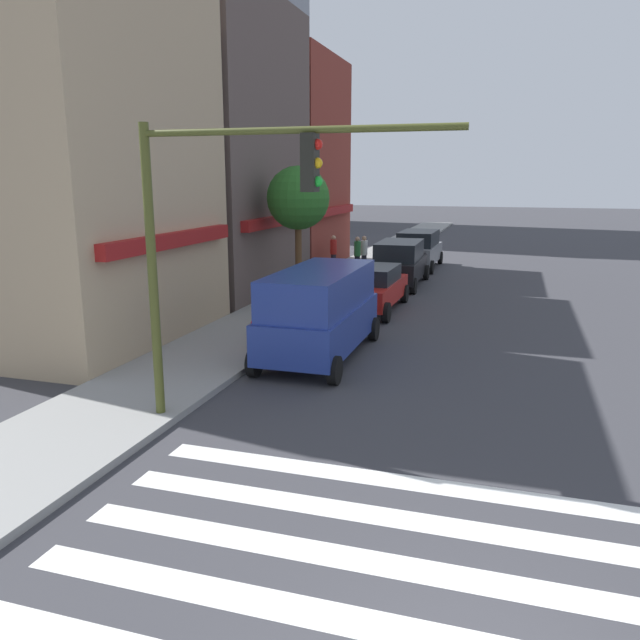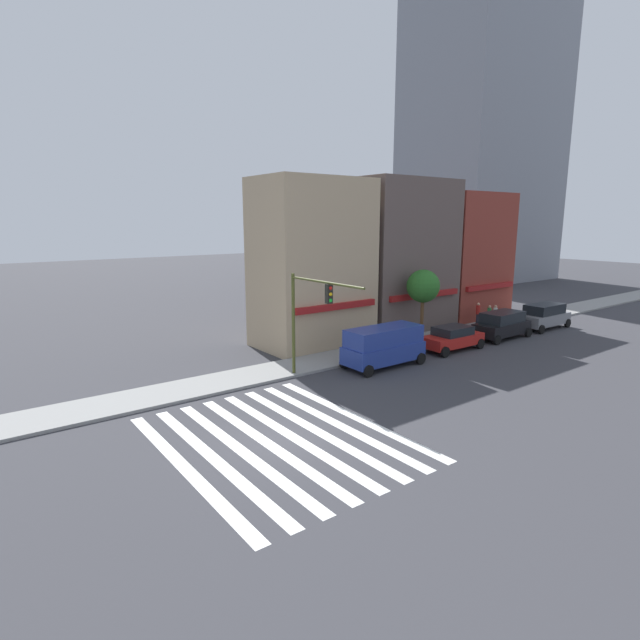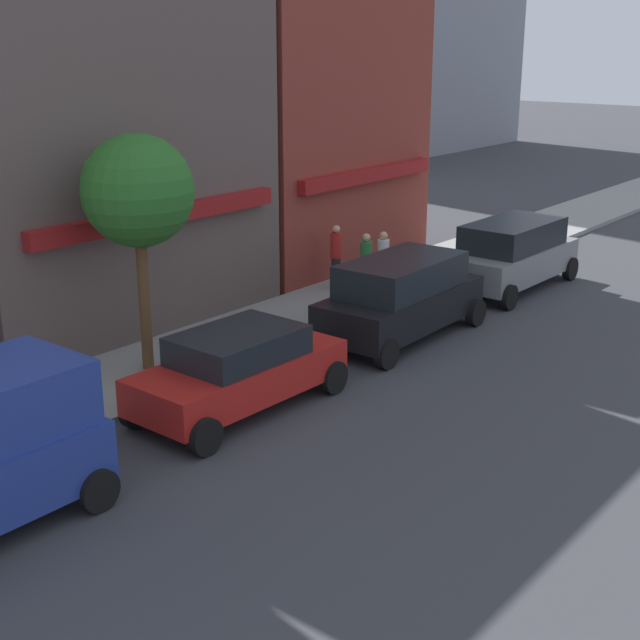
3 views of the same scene
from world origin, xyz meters
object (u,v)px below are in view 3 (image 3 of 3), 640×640
object	(u,v)px
suv_grey	(512,253)
pedestrian_red_jacket	(336,255)
street_tree	(138,192)
sedan_red	(239,369)
pedestrian_white_shirt	(383,262)
suv_black	(401,296)
pedestrian_green_top	(366,265)

from	to	relation	value
suv_grey	pedestrian_red_jacket	distance (m)	5.01
suv_grey	street_tree	world-z (taller)	street_tree
sedan_red	pedestrian_white_shirt	bearing A→B (deg)	16.34
suv_black	suv_grey	distance (m)	5.64
suv_grey	sedan_red	bearing A→B (deg)	-179.35
suv_black	pedestrian_red_jacket	size ratio (longest dim) A/B	2.68
street_tree	pedestrian_green_top	bearing A→B (deg)	-3.65
sedan_red	pedestrian_red_jacket	bearing A→B (deg)	26.36
street_tree	pedestrian_red_jacket	bearing A→B (deg)	6.23
sedan_red	pedestrian_red_jacket	size ratio (longest dim) A/B	2.51
suv_grey	pedestrian_green_top	world-z (taller)	suv_grey
pedestrian_red_jacket	pedestrian_green_top	bearing A→B (deg)	141.80
pedestrian_red_jacket	pedestrian_green_top	size ratio (longest dim) A/B	1.00
sedan_red	suv_grey	world-z (taller)	suv_grey
pedestrian_white_shirt	pedestrian_red_jacket	bearing A→B (deg)	133.97
suv_black	pedestrian_white_shirt	bearing A→B (deg)	41.29
suv_grey	pedestrian_red_jacket	xyz separation A→B (m)	(-3.46, 3.63, 0.04)
pedestrian_green_top	pedestrian_red_jacket	bearing A→B (deg)	162.93
suv_grey	pedestrian_white_shirt	world-z (taller)	suv_grey
pedestrian_red_jacket	pedestrian_white_shirt	world-z (taller)	same
sedan_red	pedestrian_red_jacket	distance (m)	8.53
suv_black	suv_grey	xyz separation A→B (m)	(5.64, 0.00, 0.00)
pedestrian_green_top	street_tree	size ratio (longest dim) A/B	0.36
suv_black	street_tree	xyz separation A→B (m)	(-5.40, 2.80, 2.88)
sedan_red	street_tree	xyz separation A→B (m)	(0.14, 2.80, 3.07)
sedan_red	street_tree	world-z (taller)	street_tree
suv_black	suv_grey	world-z (taller)	same
suv_grey	pedestrian_white_shirt	distance (m)	3.96
pedestrian_white_shirt	pedestrian_green_top	bearing A→B (deg)	-164.76
pedestrian_green_top	street_tree	distance (m)	7.77
pedestrian_green_top	suv_black	bearing A→B (deg)	-39.34
pedestrian_red_jacket	sedan_red	bearing A→B (deg)	92.57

